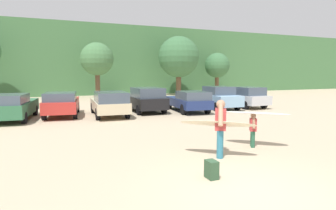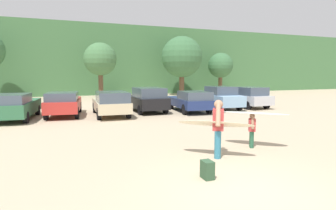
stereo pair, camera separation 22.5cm
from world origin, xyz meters
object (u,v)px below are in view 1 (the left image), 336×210
at_px(person_adult, 220,125).
at_px(person_child, 253,128).
at_px(parked_car_black, 146,99).
at_px(surfboard_white, 256,113).
at_px(parked_car_navy, 189,101).
at_px(parked_car_silver, 244,97).
at_px(parked_car_red, 62,103).
at_px(backpack_dropped, 212,169).
at_px(parked_car_forest_green, 11,106).
at_px(parked_car_sky_blue, 217,97).
at_px(parked_car_champagne, 110,103).
at_px(surfboard_cream, 217,124).

height_order(person_adult, person_child, person_adult).
xyz_separation_m(parked_car_black, surfboard_white, (0.80, -10.22, 0.35)).
distance_m(parked_car_navy, parked_car_silver, 5.22).
xyz_separation_m(parked_car_black, person_child, (0.73, -10.17, -0.18)).
xyz_separation_m(parked_car_red, parked_car_silver, (13.20, -0.17, 0.01)).
relative_size(parked_car_red, parked_car_black, 1.07).
distance_m(parked_car_black, backpack_dropped, 12.46).
height_order(parked_car_forest_green, person_adult, person_adult).
relative_size(parked_car_silver, person_adult, 2.54).
distance_m(parked_car_red, person_child, 11.84).
xyz_separation_m(parked_car_red, parked_car_navy, (8.05, -1.00, -0.04)).
xyz_separation_m(parked_car_navy, parked_car_silver, (5.15, 0.83, 0.05)).
height_order(parked_car_silver, backpack_dropped, parked_car_silver).
relative_size(parked_car_navy, parked_car_sky_blue, 1.04).
relative_size(parked_car_red, parked_car_silver, 0.98).
relative_size(parked_car_black, parked_car_sky_blue, 0.91).
bearing_deg(person_adult, parked_car_champagne, -48.72).
bearing_deg(person_child, surfboard_white, -177.69).
height_order(parked_car_black, parked_car_navy, parked_car_black).
bearing_deg(person_child, parked_car_red, -27.47).
xyz_separation_m(parked_car_champagne, surfboard_white, (3.42, -9.21, 0.40)).
xyz_separation_m(parked_car_silver, backpack_dropped, (-10.08, -12.09, -0.57)).
relative_size(parked_car_black, surfboard_white, 2.00).
bearing_deg(parked_car_champagne, backpack_dropped, -175.60).
bearing_deg(parked_car_champagne, parked_car_red, 71.46).
xyz_separation_m(surfboard_white, backpack_dropped, (-2.99, -2.04, -0.99)).
bearing_deg(parked_car_navy, surfboard_cream, 163.63).
height_order(parked_car_silver, surfboard_white, parked_car_silver).
bearing_deg(backpack_dropped, parked_car_sky_blue, 57.54).
relative_size(parked_car_sky_blue, person_child, 3.79).
bearing_deg(parked_car_red, parked_car_navy, -90.34).
distance_m(parked_car_forest_green, parked_car_red, 2.67).
height_order(parked_car_forest_green, backpack_dropped, parked_car_forest_green).
distance_m(parked_car_silver, surfboard_cream, 13.88).
distance_m(parked_car_sky_blue, parked_car_silver, 2.37).
bearing_deg(parked_car_sky_blue, parked_car_red, 92.22).
xyz_separation_m(parked_car_forest_green, parked_car_silver, (15.81, 0.42, 0.01)).
relative_size(parked_car_navy, backpack_dropped, 10.56).
bearing_deg(parked_car_black, parked_car_silver, -91.88).
bearing_deg(person_child, parked_car_champagne, -38.10).
height_order(parked_car_champagne, parked_car_black, parked_car_black).
distance_m(parked_car_sky_blue, surfboard_white, 11.13).
relative_size(parked_car_sky_blue, surfboard_cream, 2.02).
xyz_separation_m(surfboard_cream, backpack_dropped, (-1.10, -1.52, -0.82)).
height_order(parked_car_champagne, person_adult, person_adult).
height_order(parked_car_red, parked_car_silver, parked_car_silver).
xyz_separation_m(person_adult, person_child, (1.73, 0.59, -0.33)).
distance_m(parked_car_forest_green, parked_car_silver, 15.82).
xyz_separation_m(parked_car_champagne, parked_car_silver, (10.51, 0.85, -0.01)).
height_order(person_adult, backpack_dropped, person_adult).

